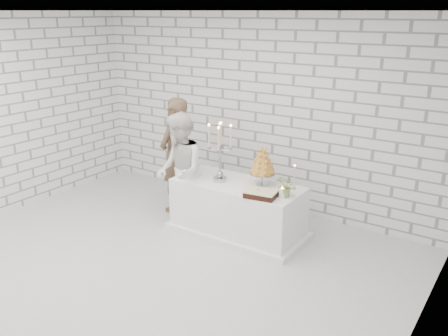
% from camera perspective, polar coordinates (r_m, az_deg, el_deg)
% --- Properties ---
extents(ground, '(6.00, 5.00, 0.01)m').
position_cam_1_polar(ground, '(6.09, -8.74, -11.47)').
color(ground, silver).
rests_on(ground, ground).
extents(ceiling, '(6.00, 5.00, 0.01)m').
position_cam_1_polar(ceiling, '(5.30, -10.38, 18.01)').
color(ceiling, white).
rests_on(ceiling, ground).
extents(wall_back, '(6.00, 0.01, 3.00)m').
position_cam_1_polar(wall_back, '(7.46, 3.81, 6.66)').
color(wall_back, white).
rests_on(wall_back, ground).
extents(wall_right, '(0.01, 5.00, 3.00)m').
position_cam_1_polar(wall_right, '(4.16, 22.40, -4.35)').
color(wall_right, white).
rests_on(wall_right, ground).
extents(cake_table, '(1.80, 0.80, 0.75)m').
position_cam_1_polar(cake_table, '(6.67, 1.63, -4.87)').
color(cake_table, white).
rests_on(cake_table, ground).
extents(groom, '(0.49, 0.69, 1.78)m').
position_cam_1_polar(groom, '(7.36, -5.81, 1.55)').
color(groom, '#4E3929').
rests_on(groom, ground).
extents(bride, '(1.03, 1.03, 1.68)m').
position_cam_1_polar(bride, '(6.76, -5.33, -0.42)').
color(bride, white).
rests_on(bride, ground).
extents(candelabra, '(0.42, 0.42, 0.83)m').
position_cam_1_polar(candelabra, '(6.50, -0.49, 1.90)').
color(candelabra, '#9697A0').
rests_on(candelabra, cake_table).
extents(croquembouche, '(0.42, 0.42, 0.55)m').
position_cam_1_polar(croquembouche, '(6.41, 4.61, 0.30)').
color(croquembouche, '#A97027').
rests_on(croquembouche, cake_table).
extents(chocolate_cake, '(0.42, 0.33, 0.08)m').
position_cam_1_polar(chocolate_cake, '(6.07, 4.44, -3.12)').
color(chocolate_cake, black).
rests_on(chocolate_cake, cake_table).
extents(pillar_candle, '(0.09, 0.09, 0.12)m').
position_cam_1_polar(pillar_candle, '(6.08, 6.95, -2.97)').
color(pillar_candle, white).
rests_on(pillar_candle, cake_table).
extents(extra_taper, '(0.07, 0.07, 0.32)m').
position_cam_1_polar(extra_taper, '(6.34, 8.39, -1.17)').
color(extra_taper, beige).
rests_on(extra_taper, cake_table).
extents(flowers, '(0.32, 0.30, 0.28)m').
position_cam_1_polar(flowers, '(6.08, 7.38, -2.20)').
color(flowers, '#5E813F').
rests_on(flowers, cake_table).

